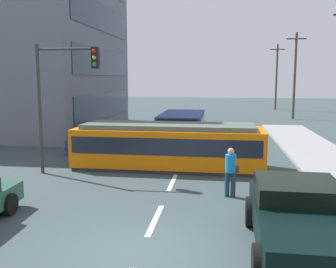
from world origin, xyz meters
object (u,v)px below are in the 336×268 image
utility_pole_distant (276,76)px  parked_sedan_mid (95,138)px  streetcar_tram (169,145)px  traffic_light_mast (62,85)px  city_bus (182,126)px  utility_pole_far (295,74)px  pedestrian_crossing (231,169)px  pickup_truck_parked (300,219)px

utility_pole_distant → parked_sedan_mid: bearing=-115.3°
streetcar_tram → traffic_light_mast: 5.19m
parked_sedan_mid → traffic_light_mast: size_ratio=0.78×
city_bus → utility_pole_far: 17.90m
streetcar_tram → traffic_light_mast: bearing=-158.0°
pedestrian_crossing → traffic_light_mast: 7.61m
parked_sedan_mid → utility_pole_far: 22.98m
streetcar_tram → city_bus: bearing=90.7°
streetcar_tram → pickup_truck_parked: (4.07, -7.88, -0.22)m
city_bus → utility_pole_far: utility_pole_far is taller
pickup_truck_parked → traffic_light_mast: traffic_light_mast is taller
pedestrian_crossing → utility_pole_distant: utility_pole_distant is taller
pickup_truck_parked → utility_pole_far: bearing=80.1°
city_bus → parked_sedan_mid: city_bus is taller
traffic_light_mast → streetcar_tram: bearing=22.0°
city_bus → pedestrian_crossing: 11.14m
traffic_light_mast → pickup_truck_parked: bearing=-37.2°
pedestrian_crossing → pickup_truck_parked: 4.26m
pickup_truck_parked → utility_pole_far: size_ratio=0.61×
pedestrian_crossing → streetcar_tram: bearing=124.0°
pedestrian_crossing → parked_sedan_mid: bearing=133.0°
pedestrian_crossing → parked_sedan_mid: pedestrian_crossing is taller
streetcar_tram → city_bus: (-0.08, 6.93, 0.02)m
streetcar_tram → parked_sedan_mid: 6.15m
city_bus → parked_sedan_mid: size_ratio=1.36×
streetcar_tram → city_bus: size_ratio=1.47×
pickup_truck_parked → utility_pole_far: 30.39m
parked_sedan_mid → pedestrian_crossing: bearing=-47.0°
pedestrian_crossing → parked_sedan_mid: 10.73m
utility_pole_far → utility_pole_distant: bearing=90.6°
streetcar_tram → traffic_light_mast: traffic_light_mast is taller
traffic_light_mast → utility_pole_distant: 37.29m
parked_sedan_mid → utility_pole_far: size_ratio=0.51×
streetcar_tram → parked_sedan_mid: size_ratio=2.00×
streetcar_tram → utility_pole_distant: 34.56m
pickup_truck_parked → utility_pole_distant: size_ratio=0.63×
parked_sedan_mid → utility_pole_far: (13.94, 17.89, 3.66)m
utility_pole_far → pickup_truck_parked: bearing=-99.9°
pickup_truck_parked → utility_pole_far: utility_pole_far is taller
streetcar_tram → parked_sedan_mid: (-4.69, 3.96, -0.40)m
pickup_truck_parked → pedestrian_crossing: bearing=110.0°
utility_pole_distant → streetcar_tram: bearing=-105.4°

